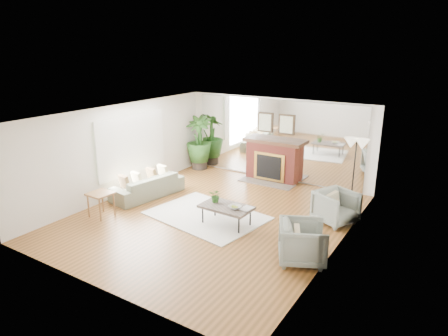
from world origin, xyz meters
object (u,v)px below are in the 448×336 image
Objects in this scene: coffee_table at (226,208)px; side_table at (101,197)px; fireplace at (272,160)px; sofa at (147,186)px; potted_ficus at (199,141)px; armchair_back at (336,207)px; armchair_front at (303,242)px; floor_lamp at (356,149)px.

side_table is (-2.83, -1.18, 0.07)m from coffee_table.
fireplace is 1.01× the size of sofa.
fireplace is 3.40× the size of side_table.
coffee_table is at bearing -46.66° from potted_ficus.
potted_ficus reaches higher than armchair_back.
armchair_back is 5.54m from potted_ficus.
side_table is at bearing -116.43° from fireplace.
coffee_table is 4.57m from potted_ficus.
coffee_table is at bearing 47.77° from armchair_front.
side_table is 6.26m from floor_lamp.
fireplace is 3.03m from floor_lamp.
side_table is at bearing 144.07° from armchair_back.
armchair_front is at bearing -16.20° from coffee_table.
coffee_table is 2.55m from armchair_back.
side_table is (-0.02, -1.60, 0.21)m from sofa.
potted_ficus reaches higher than armchair_front.
floor_lamp reaches higher than armchair_back.
fireplace is 4.83m from armchair_front.
armchair_front reaches higher than armchair_back.
potted_ficus is (-3.12, 3.30, 0.52)m from coffee_table.
fireplace reaches higher than coffee_table.
armchair_front is 1.45× the size of side_table.
potted_ficus reaches higher than coffee_table.
potted_ficus reaches higher than side_table.
coffee_table is 3.06m from side_table.
potted_ficus is at bearing -176.50° from fireplace.
fireplace is at bearing 98.51° from coffee_table.
floor_lamp is at bearing -9.44° from potted_ficus.
fireplace is at bearing 153.36° from sofa.
floor_lamp is (0.10, 0.94, 1.19)m from armchair_back.
floor_lamp reaches higher than sofa.
floor_lamp is (2.18, 2.42, 1.14)m from coffee_table.
armchair_back is at bearing 112.51° from sofa.
fireplace is at bearing 78.27° from armchair_back.
armchair_front is 0.49× the size of potted_ficus.
side_table is (-4.91, -2.66, 0.12)m from armchair_back.
armchair_front is at bearing -154.38° from armchair_back.
coffee_table is 3.45m from floor_lamp.
fireplace reaches higher than armchair_back.
coffee_table is 1.42× the size of armchair_back.
coffee_table is at bearing -132.00° from floor_lamp.
coffee_table is 2.84m from sofa.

